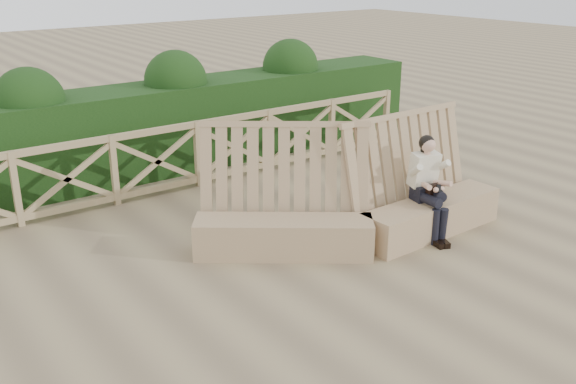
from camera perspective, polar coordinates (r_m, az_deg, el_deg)
ground at (r=7.70m, az=0.11°, el=-7.55°), size 60.00×60.00×0.00m
bench at (r=8.52m, az=6.26°, el=-1.83°), size 4.20×2.00×1.61m
woman at (r=8.76m, az=12.37°, el=0.86°), size 0.47×0.82×1.38m
guardrail at (r=10.31m, az=-11.54°, el=2.66°), size 10.10×0.09×1.10m
hedge at (r=11.32m, az=-14.23°, el=5.05°), size 12.00×1.20×1.50m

